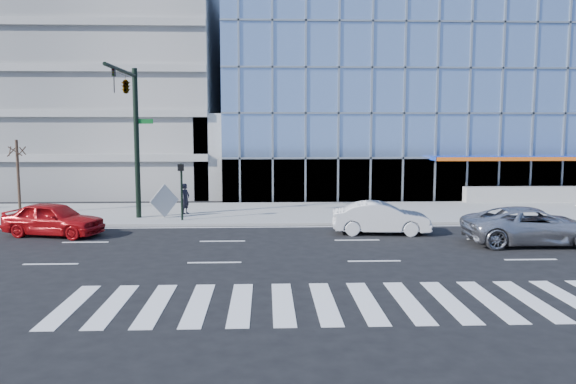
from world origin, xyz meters
name	(u,v)px	position (x,y,z in m)	size (l,w,h in m)	color
ground	(357,240)	(0.00, 0.00, 0.00)	(160.00, 160.00, 0.00)	black
sidewalk	(335,212)	(0.00, 8.00, 0.07)	(120.00, 8.00, 0.15)	gray
theatre_building	(465,100)	(14.00, 26.00, 7.50)	(42.00, 26.00, 15.00)	#7492C1
parking_garage	(83,71)	(-20.00, 26.00, 10.00)	(24.00, 24.00, 20.00)	gray
ramp_block	(240,155)	(-6.00, 18.00, 3.00)	(6.00, 8.00, 6.00)	gray
tower_backdrop	(105,10)	(-30.00, 70.00, 24.00)	(14.00, 14.00, 48.00)	gray
traffic_signal	(129,105)	(-11.00, 4.57, 6.16)	(1.14, 5.74, 8.00)	black
ped_signal_post	(181,183)	(-8.50, 4.94, 2.14)	(0.30, 0.33, 3.00)	black
street_tree_near	(17,150)	(-18.00, 7.50, 3.78)	(1.10, 1.10, 4.23)	#332319
silver_suv	(532,226)	(7.38, -1.19, 0.80)	(2.66, 5.77, 1.60)	#B1B1B6
white_sedan	(381,218)	(1.38, 1.53, 0.75)	(1.59, 4.57, 1.51)	silver
red_sedan	(53,219)	(-13.94, 1.62, 0.79)	(1.87, 4.66, 1.59)	#A70C11
pedestrian	(186,199)	(-8.62, 7.22, 1.01)	(0.63, 0.41, 1.73)	black
tilted_panel	(164,201)	(-9.58, 5.91, 1.07)	(1.30, 0.06, 1.30)	#A5A5A5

